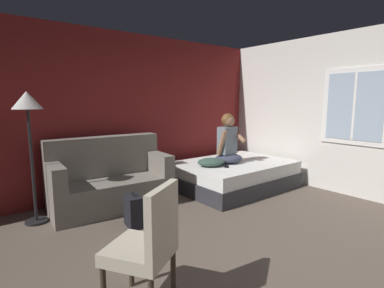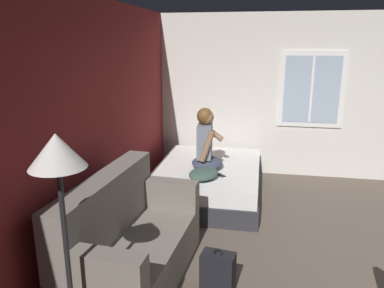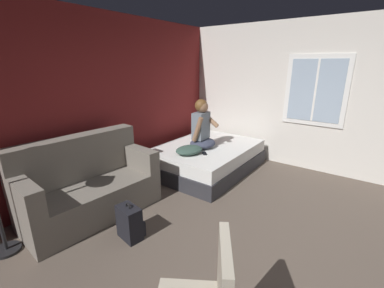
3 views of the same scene
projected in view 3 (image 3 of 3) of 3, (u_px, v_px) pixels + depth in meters
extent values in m
plane|color=brown|center=(270.00, 273.00, 2.49)|extent=(40.00, 40.00, 0.00)
cube|color=maroon|center=(80.00, 106.00, 3.79)|extent=(10.93, 0.16, 2.70)
cube|color=silver|center=(341.00, 100.00, 4.42)|extent=(0.16, 7.23, 2.70)
cube|color=white|center=(316.00, 91.00, 4.54)|extent=(0.02, 1.04, 1.24)
cube|color=#9EB2C6|center=(315.00, 91.00, 4.52)|extent=(0.01, 0.88, 1.08)
cube|color=white|center=(315.00, 91.00, 4.52)|extent=(0.01, 0.04, 1.08)
cube|color=#2D2D33|center=(207.00, 163.00, 4.91)|extent=(2.05, 1.52, 0.26)
cube|color=white|center=(207.00, 151.00, 4.84)|extent=(1.99, 1.47, 0.22)
cube|color=slate|center=(93.00, 199.00, 3.42)|extent=(1.76, 0.93, 0.44)
cube|color=slate|center=(77.00, 157.00, 3.45)|extent=(1.71, 0.37, 0.60)
cube|color=slate|center=(23.00, 195.00, 2.75)|extent=(0.24, 0.81, 0.32)
cube|color=slate|center=(137.00, 157.00, 3.85)|extent=(0.24, 0.81, 0.32)
cube|color=#B2A893|center=(224.00, 281.00, 1.50)|extent=(0.42, 0.30, 0.48)
ellipsoid|color=#383D51|center=(203.00, 143.00, 4.67)|extent=(0.55, 0.48, 0.16)
cube|color=slate|center=(201.00, 126.00, 4.59)|extent=(0.34, 0.22, 0.48)
cylinder|color=#936B4C|center=(198.00, 129.00, 4.41)|extent=(0.09, 0.22, 0.44)
cylinder|color=#936B4C|center=(210.00, 119.00, 4.66)|extent=(0.11, 0.38, 0.29)
sphere|color=#936B4C|center=(202.00, 107.00, 4.48)|extent=(0.21, 0.21, 0.21)
ellipsoid|color=brown|center=(201.00, 106.00, 4.49)|extent=(0.24, 0.24, 0.23)
cube|color=black|center=(129.00, 223.00, 2.94)|extent=(0.22, 0.32, 0.40)
cube|color=black|center=(138.00, 225.00, 3.05)|extent=(0.09, 0.24, 0.18)
torus|color=black|center=(128.00, 206.00, 2.88)|extent=(0.03, 0.09, 0.09)
ellipsoid|color=#385147|center=(189.00, 150.00, 4.33)|extent=(0.57, 0.50, 0.14)
cube|color=black|center=(205.00, 154.00, 4.35)|extent=(0.15, 0.15, 0.01)
cylinder|color=black|center=(7.00, 250.00, 2.78)|extent=(0.28, 0.28, 0.03)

